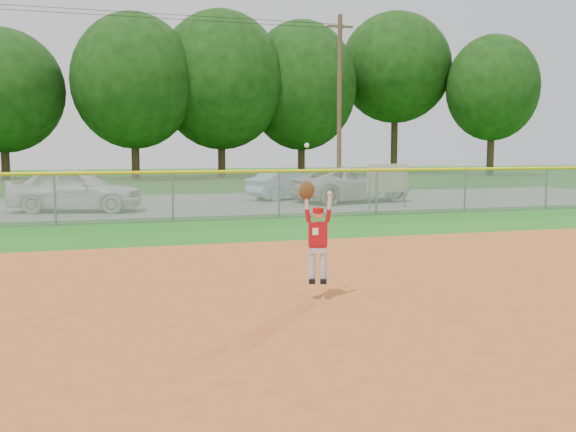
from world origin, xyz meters
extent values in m
plane|color=#1C6016|center=(0.00, 0.00, 0.00)|extent=(120.00, 120.00, 0.00)
cube|color=#AA501E|center=(0.00, -3.00, 0.02)|extent=(24.00, 16.00, 0.04)
cube|color=slate|center=(0.00, 16.00, 0.01)|extent=(44.00, 10.00, 0.03)
imported|color=white|center=(-2.87, 13.84, 0.79)|extent=(4.81, 2.97, 1.53)
imported|color=#99C8E5|center=(5.81, 16.88, 0.66)|extent=(4.06, 2.47, 1.26)
imported|color=silver|center=(7.82, 14.82, 0.73)|extent=(5.41, 3.31, 1.40)
cylinder|color=gray|center=(7.16, 11.67, 0.62)|extent=(0.06, 0.06, 1.23)
cylinder|color=gray|center=(8.77, 12.05, 0.62)|extent=(0.06, 0.06, 1.23)
cube|color=beige|center=(7.96, 11.86, 1.13)|extent=(1.81, 0.47, 1.03)
cube|color=gray|center=(0.00, 10.00, 0.75)|extent=(40.00, 0.03, 1.50)
cylinder|color=yellow|center=(0.00, 10.00, 1.50)|extent=(40.00, 0.10, 0.10)
cylinder|color=gray|center=(-3.33, 10.00, 0.75)|extent=(0.06, 0.06, 1.50)
cylinder|color=gray|center=(0.00, 10.00, 0.75)|extent=(0.06, 0.06, 1.50)
cylinder|color=gray|center=(3.33, 10.00, 0.75)|extent=(0.06, 0.06, 1.50)
cylinder|color=gray|center=(6.67, 10.00, 0.75)|extent=(0.06, 0.06, 1.50)
cylinder|color=gray|center=(10.00, 10.00, 0.75)|extent=(0.06, 0.06, 1.50)
cylinder|color=gray|center=(13.33, 10.00, 0.75)|extent=(0.06, 0.06, 1.50)
cylinder|color=#4C3823|center=(10.00, 22.00, 4.50)|extent=(0.24, 0.24, 9.00)
cube|color=#4C3823|center=(10.00, 22.00, 8.40)|extent=(1.40, 0.10, 0.10)
cylinder|color=black|center=(1.00, 22.00, 8.30)|extent=(18.50, 0.02, 0.02)
cylinder|color=black|center=(1.00, 22.00, 8.50)|extent=(18.50, 0.02, 0.02)
cylinder|color=#422D1C|center=(-8.07, 38.17, 2.05)|extent=(0.56, 0.56, 4.11)
ellipsoid|color=#193F0F|center=(-8.07, 38.17, 6.07)|extent=(8.19, 8.19, 8.39)
cylinder|color=#422D1C|center=(0.53, 37.14, 2.32)|extent=(0.56, 0.56, 4.64)
ellipsoid|color=#193F0F|center=(0.53, 37.14, 6.86)|extent=(8.57, 8.57, 9.43)
cylinder|color=#422D1C|center=(6.92, 38.34, 2.44)|extent=(0.56, 0.56, 4.89)
ellipsoid|color=#193F0F|center=(6.92, 38.34, 7.22)|extent=(9.41, 9.41, 10.28)
cylinder|color=#422D1C|center=(13.43, 39.01, 2.39)|extent=(0.56, 0.56, 4.78)
ellipsoid|color=#193F0F|center=(13.43, 39.01, 7.06)|extent=(8.62, 8.62, 10.06)
cylinder|color=#422D1C|center=(21.93, 39.94, 2.99)|extent=(0.56, 0.56, 5.99)
ellipsoid|color=#193F0F|center=(21.93, 39.94, 8.85)|extent=(9.18, 9.18, 9.14)
cylinder|color=#422D1C|center=(28.03, 35.14, 2.35)|extent=(0.56, 0.56, 4.69)
ellipsoid|color=#193F0F|center=(28.03, 35.14, 6.94)|extent=(7.23, 7.23, 8.32)
cylinder|color=silver|center=(0.77, -0.72, 0.51)|extent=(0.13, 0.13, 0.46)
cylinder|color=silver|center=(0.92, -0.77, 0.51)|extent=(0.13, 0.13, 0.46)
cube|color=black|center=(0.76, -0.75, 0.31)|extent=(0.15, 0.20, 0.06)
cube|color=black|center=(0.91, -0.80, 0.31)|extent=(0.15, 0.20, 0.06)
cube|color=silver|center=(0.85, -0.75, 0.76)|extent=(0.27, 0.20, 0.09)
cube|color=maroon|center=(0.85, -0.75, 0.82)|extent=(0.28, 0.21, 0.04)
cube|color=#A50B11|center=(0.85, -0.75, 0.99)|extent=(0.31, 0.23, 0.35)
cube|color=white|center=(0.79, -0.81, 1.04)|extent=(0.08, 0.03, 0.10)
sphere|color=beige|center=(0.85, -0.75, 1.29)|extent=(0.20, 0.20, 0.16)
cylinder|color=#AE0D0A|center=(0.85, -0.75, 1.33)|extent=(0.20, 0.20, 0.07)
cube|color=#AE0D0A|center=(0.82, -0.82, 1.30)|extent=(0.14, 0.12, 0.01)
cylinder|color=#A50B11|center=(0.71, -0.70, 1.26)|extent=(0.10, 0.09, 0.19)
cylinder|color=beige|center=(0.69, -0.69, 1.45)|extent=(0.08, 0.07, 0.20)
ellipsoid|color=#4C2D14|center=(0.69, -0.69, 1.62)|extent=(0.26, 0.18, 0.27)
sphere|color=white|center=(0.69, -0.69, 2.26)|extent=(0.09, 0.09, 0.07)
cylinder|color=#A50B11|center=(0.98, -0.79, 1.26)|extent=(0.10, 0.09, 0.19)
cylinder|color=beige|center=(1.00, -0.80, 1.45)|extent=(0.08, 0.07, 0.20)
sphere|color=beige|center=(1.00, -0.80, 1.58)|extent=(0.09, 0.09, 0.07)
camera|label=1|loc=(-2.20, -9.39, 2.23)|focal=40.00mm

